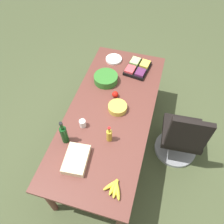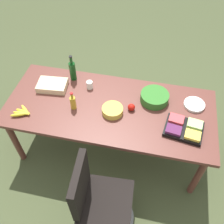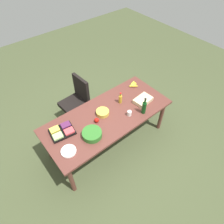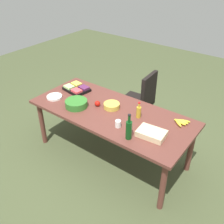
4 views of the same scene
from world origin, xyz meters
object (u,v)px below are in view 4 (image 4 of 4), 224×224
apple_red (97,104)px  dressing_bottle (139,112)px  paper_cup (118,124)px  fruit_platter (77,89)px  sheet_cake (151,133)px  wine_bottle (129,129)px  salad_bowl (76,104)px  chip_bowl (112,106)px  office_chair (138,106)px  paper_plate_stack (54,97)px  conference_table (111,116)px  banana_bunch (181,122)px

apple_red → dressing_bottle: size_ratio=0.35×
paper_cup → fruit_platter: 1.12m
apple_red → sheet_cake: bearing=-8.6°
wine_bottle → sheet_cake: bearing=46.2°
salad_bowl → sheet_cake: 1.14m
salad_bowl → sheet_cake: size_ratio=0.94×
apple_red → dressing_bottle: (0.59, 0.10, 0.05)m
salad_bowl → sheet_cake: salad_bowl is taller
sheet_cake → wine_bottle: bearing=-133.8°
chip_bowl → paper_cup: 0.45m
office_chair → paper_plate_stack: bearing=-125.1°
salad_bowl → wine_bottle: (0.95, -0.15, 0.08)m
sheet_cake → paper_plate_stack: (-1.56, -0.06, -0.02)m
paper_cup → wine_bottle: (0.22, -0.11, 0.08)m
apple_red → paper_cup: bearing=-23.9°
conference_table → wine_bottle: wine_bottle is taller
banana_bunch → fruit_platter: fruit_platter is taller
paper_cup → apple_red: 0.56m
office_chair → paper_cup: bearing=-71.0°
chip_bowl → fruit_platter: size_ratio=0.55×
salad_bowl → chip_bowl: 0.48m
office_chair → sheet_cake: 1.37m
salad_bowl → chip_bowl: (0.40, 0.26, -0.01)m
sheet_cake → banana_bunch: bearing=69.1°
banana_bunch → dressing_bottle: dressing_bottle is taller
paper_plate_stack → paper_cup: bearing=-1.4°
salad_bowl → dressing_bottle: (0.81, 0.28, 0.04)m
sheet_cake → apple_red: 0.93m
paper_cup → apple_red: (-0.51, 0.23, -0.01)m
banana_bunch → wine_bottle: (-0.35, -0.63, 0.10)m
dressing_bottle → banana_bunch: bearing=21.4°
apple_red → salad_bowl: bearing=-139.9°
sheet_cake → banana_bunch: (0.17, 0.43, -0.01)m
chip_bowl → paper_plate_stack: 0.87m
office_chair → fruit_platter: size_ratio=2.45×
paper_plate_stack → conference_table: bearing=13.2°
conference_table → office_chair: office_chair is taller
salad_bowl → paper_cup: salad_bowl is taller
paper_cup → wine_bottle: size_ratio=0.28×
paper_cup → apple_red: bearing=156.1°
paper_cup → sheet_cake: paper_cup is taller
chip_bowl → apple_red: apple_red is taller
sheet_cake → fruit_platter: 1.49m
salad_bowl → apple_red: (0.22, 0.18, -0.01)m
fruit_platter → dressing_bottle: bearing=-2.9°
conference_table → paper_cup: paper_cup is taller
office_chair → paper_cup: size_ratio=10.82×
conference_table → apple_red: size_ratio=29.04×
conference_table → paper_plate_stack: bearing=-166.8°
sheet_cake → paper_plate_stack: size_ratio=1.45×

